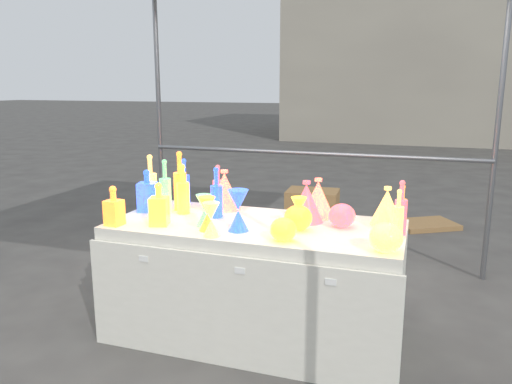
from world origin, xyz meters
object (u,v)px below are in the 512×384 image
(display_table, at_px, (256,281))
(cardboard_box_closed, at_px, (312,208))
(lampshade_0, at_px, (225,190))
(hourglass_0, at_px, (207,214))
(globe_0, at_px, (283,231))
(decanter_0, at_px, (159,204))

(display_table, xyz_separation_m, cardboard_box_closed, (-0.20, 2.64, -0.16))
(lampshade_0, bearing_deg, cardboard_box_closed, 99.52)
(hourglass_0, bearing_deg, lampshade_0, 100.83)
(hourglass_0, distance_m, lampshade_0, 0.52)
(globe_0, bearing_deg, hourglass_0, 173.01)
(decanter_0, xyz_separation_m, hourglass_0, (0.32, -0.01, -0.03))
(display_table, bearing_deg, lampshade_0, 138.17)
(display_table, relative_size, globe_0, 12.45)
(lampshade_0, bearing_deg, globe_0, -32.20)
(hourglass_0, relative_size, globe_0, 1.37)
(cardboard_box_closed, distance_m, decanter_0, 2.95)
(decanter_0, height_order, globe_0, decanter_0)
(hourglass_0, bearing_deg, decanter_0, 178.31)
(cardboard_box_closed, relative_size, lampshade_0, 2.09)
(display_table, bearing_deg, cardboard_box_closed, 94.40)
(cardboard_box_closed, bearing_deg, globe_0, -84.41)
(decanter_0, relative_size, hourglass_0, 1.31)
(decanter_0, xyz_separation_m, globe_0, (0.81, -0.07, -0.07))
(cardboard_box_closed, xyz_separation_m, globe_0, (0.46, -2.92, 0.60))
(hourglass_0, xyz_separation_m, lampshade_0, (-0.10, 0.51, 0.04))
(display_table, distance_m, cardboard_box_closed, 2.65)
(cardboard_box_closed, bearing_deg, display_table, -88.95)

